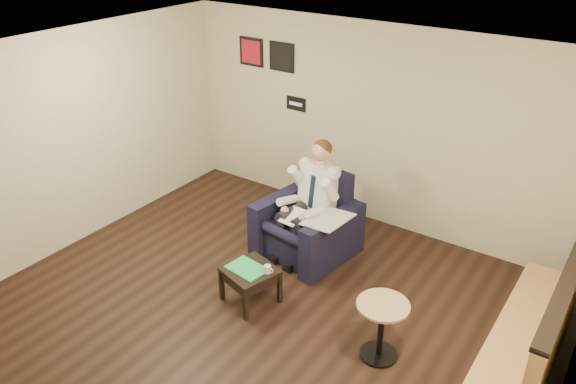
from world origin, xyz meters
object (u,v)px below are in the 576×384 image
Objects in this scene: green_folder at (247,268)px; banquette at (531,316)px; armchair at (306,217)px; seated_man at (299,208)px; side_table at (250,285)px; smartphone at (263,266)px; coffee_mug at (267,269)px; cafe_table at (381,330)px.

green_folder is 0.17× the size of banquette.
armchair is 0.24m from seated_man.
green_folder is at bearing -166.61° from banquette.
smartphone is at bearing 56.67° from side_table.
seated_man is 1.00m from smartphone.
side_table is 5.79× the size of coffee_mug.
armchair is 1.66× the size of cafe_table.
coffee_mug is at bearing 17.71° from green_folder.
coffee_mug is 1.43m from cafe_table.
coffee_mug is at bearing -7.10° from smartphone.
seated_man is 2.20× the size of cafe_table.
armchair is 0.75× the size of seated_man.
coffee_mug is at bearing 178.93° from cafe_table.
coffee_mug is 0.04× the size of banquette.
banquette is 3.89× the size of cafe_table.
side_table is 0.28m from smartphone.
green_folder is (0.00, -1.23, -0.08)m from armchair.
smartphone is at bearing 176.31° from cafe_table.
seated_man reaches higher than banquette.
seated_man is 1.20m from side_table.
side_table is at bearing -166.66° from banquette.
seated_man is at bearing 147.80° from cafe_table.
side_table is 1.62m from cafe_table.
armchair is at bearing 144.27° from cafe_table.
armchair is 2.93m from banquette.
banquette is at bearing 0.04° from seated_man.
banquette is at bearing 13.39° from green_folder.
armchair is 2.03× the size of side_table.
coffee_mug is at bearing -67.93° from seated_man.
armchair is 2.04m from cafe_table.
side_table is at bearing -162.29° from coffee_mug.
seated_man is at bearing 124.47° from smartphone.
seated_man is at bearing 171.82° from banquette.
smartphone is at bearing -73.29° from seated_man.
banquette is (2.87, 0.68, 0.21)m from green_folder.
seated_man is at bearing 91.02° from green_folder.
banquette is (2.64, 0.61, 0.17)m from coffee_mug.
banquette reaches higher than side_table.
smartphone is 0.21× the size of cafe_table.
armchair is 7.98× the size of smartphone.
armchair reaches higher than cafe_table.
green_folder is (0.02, -1.10, -0.28)m from seated_man.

